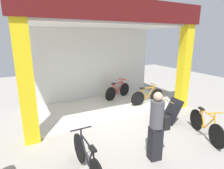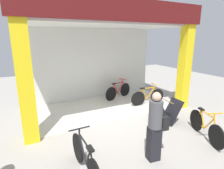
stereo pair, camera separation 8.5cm
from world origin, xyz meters
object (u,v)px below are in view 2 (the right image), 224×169
object	(u,v)px
sandwich_board_sign	(167,112)
pedestrian_1	(155,126)
bicycle_parked_1	(205,126)
bicycle_inside_1	(118,91)
bicycle_inside_0	(148,97)
bicycle_parked_0	(85,159)

from	to	relation	value
sandwich_board_sign	pedestrian_1	size ratio (longest dim) A/B	0.56
bicycle_parked_1	pedestrian_1	xyz separation A→B (m)	(-1.94, -0.08, 0.50)
bicycle_inside_1	bicycle_parked_1	bearing A→B (deg)	-83.61
bicycle_inside_0	bicycle_inside_1	bearing A→B (deg)	119.46
bicycle_inside_1	bicycle_parked_0	distance (m)	5.17
bicycle_parked_0	bicycle_inside_1	bearing A→B (deg)	53.20
bicycle_parked_1	bicycle_inside_1	bearing A→B (deg)	96.39
bicycle_parked_0	bicycle_parked_1	xyz separation A→B (m)	(3.58, -0.17, -0.01)
bicycle_inside_1	bicycle_parked_0	xyz separation A→B (m)	(-3.10, -4.14, 0.01)
bicycle_inside_1	bicycle_parked_0	bearing A→B (deg)	-126.80
bicycle_inside_1	pedestrian_1	size ratio (longest dim) A/B	0.94
bicycle_inside_1	pedestrian_1	xyz separation A→B (m)	(-1.46, -4.38, 0.50)
bicycle_parked_0	pedestrian_1	xyz separation A→B (m)	(1.63, -0.24, 0.48)
bicycle_parked_0	bicycle_parked_1	bearing A→B (deg)	-2.65
bicycle_inside_0	bicycle_parked_0	distance (m)	4.77
bicycle_parked_1	bicycle_inside_0	bearing A→B (deg)	85.02
sandwich_board_sign	bicycle_inside_1	bearing A→B (deg)	93.39
bicycle_inside_1	sandwich_board_sign	bearing A→B (deg)	-86.61
bicycle_parked_1	pedestrian_1	distance (m)	2.01
bicycle_parked_0	bicycle_parked_1	world-z (taller)	bicycle_parked_0
bicycle_inside_0	sandwich_board_sign	distance (m)	1.84
bicycle_inside_1	pedestrian_1	world-z (taller)	pedestrian_1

